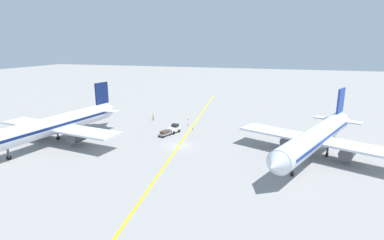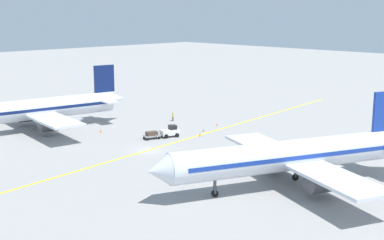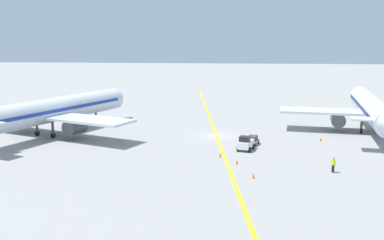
% 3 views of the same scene
% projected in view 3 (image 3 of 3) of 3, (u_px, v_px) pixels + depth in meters
% --- Properties ---
extents(ground_plane, '(400.00, 400.00, 0.00)m').
position_uv_depth(ground_plane, '(217.00, 136.00, 66.94)').
color(ground_plane, gray).
extents(apron_yellow_centreline, '(15.14, 119.14, 0.01)m').
position_uv_depth(apron_yellow_centreline, '(217.00, 136.00, 66.94)').
color(apron_yellow_centreline, yellow).
rests_on(apron_yellow_centreline, ground).
extents(airplane_at_gate, '(27.89, 34.00, 10.60)m').
position_uv_depth(airplane_at_gate, '(52.00, 111.00, 67.11)').
color(airplane_at_gate, silver).
rests_on(airplane_at_gate, ground).
extents(airplane_adjacent_stand, '(28.45, 35.50, 10.60)m').
position_uv_depth(airplane_adjacent_stand, '(372.00, 108.00, 69.46)').
color(airplane_adjacent_stand, silver).
rests_on(airplane_adjacent_stand, ground).
extents(baggage_tug_white, '(2.45, 3.31, 2.11)m').
position_uv_depth(baggage_tug_white, '(246.00, 143.00, 58.39)').
color(baggage_tug_white, white).
rests_on(baggage_tug_white, ground).
extents(baggage_cart_trailing, '(2.10, 2.90, 1.24)m').
position_uv_depth(baggage_cart_trailing, '(252.00, 139.00, 61.41)').
color(baggage_cart_trailing, gray).
rests_on(baggage_cart_trailing, ground).
extents(ground_crew_worker, '(0.39, 0.49, 1.68)m').
position_uv_depth(ground_crew_worker, '(333.00, 164.00, 48.62)').
color(ground_crew_worker, '#23232D').
rests_on(ground_crew_worker, ground).
extents(traffic_cone_near_nose, '(0.32, 0.32, 0.55)m').
position_uv_depth(traffic_cone_near_nose, '(321.00, 139.00, 63.64)').
color(traffic_cone_near_nose, orange).
rests_on(traffic_cone_near_nose, ground).
extents(traffic_cone_mid_apron, '(0.32, 0.32, 0.55)m').
position_uv_depth(traffic_cone_mid_apron, '(253.00, 176.00, 46.72)').
color(traffic_cone_mid_apron, orange).
rests_on(traffic_cone_mid_apron, ground).
extents(traffic_cone_by_wingtip, '(0.32, 0.32, 0.55)m').
position_uv_depth(traffic_cone_by_wingtip, '(220.00, 155.00, 55.14)').
color(traffic_cone_by_wingtip, orange).
rests_on(traffic_cone_by_wingtip, ground).
extents(traffic_cone_far_edge, '(0.32, 0.32, 0.55)m').
position_uv_depth(traffic_cone_far_edge, '(237.00, 162.00, 52.06)').
color(traffic_cone_far_edge, orange).
rests_on(traffic_cone_far_edge, ground).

